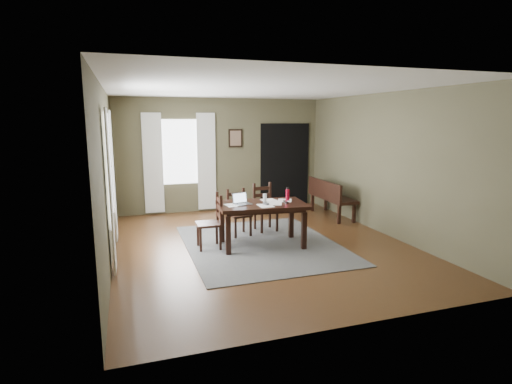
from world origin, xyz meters
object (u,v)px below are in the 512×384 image
object	(u,v)px
laptop	(241,201)
water_bottle	(288,194)
chair_back_left	(238,213)
bench	(329,195)
chair_end	(212,222)
chair_back_right	(265,208)
dining_table	(262,209)

from	to	relation	value
laptop	water_bottle	bearing A→B (deg)	-11.80
chair_back_left	bench	bearing A→B (deg)	9.38
chair_end	chair_back_right	world-z (taller)	chair_end
bench	laptop	distance (m)	2.95
bench	chair_back_right	bearing A→B (deg)	108.92
chair_back_left	chair_back_right	world-z (taller)	chair_back_right
chair_back_right	laptop	world-z (taller)	laptop
dining_table	laptop	size ratio (longest dim) A/B	4.74
chair_back_left	chair_back_right	xyz separation A→B (m)	(0.59, 0.17, 0.03)
chair_end	chair_back_left	size ratio (longest dim) A/B	1.07
dining_table	chair_back_right	distance (m)	1.04
chair_back_right	bench	size ratio (longest dim) A/B	0.63
bench	laptop	xyz separation A→B (m)	(-2.51, -1.51, 0.31)
chair_back_right	water_bottle	distance (m)	0.96
dining_table	chair_back_right	xyz separation A→B (m)	(0.39, 0.94, -0.21)
dining_table	bench	world-z (taller)	bench
dining_table	chair_end	size ratio (longest dim) A/B	1.67
dining_table	chair_back_left	bearing A→B (deg)	110.18
bench	water_bottle	distance (m)	2.23
chair_end	chair_back_right	bearing A→B (deg)	124.75
bench	chair_back_left	bearing A→B (deg)	108.18
chair_end	bench	world-z (taller)	chair_end
dining_table	laptop	world-z (taller)	laptop
chair_end	laptop	distance (m)	0.62
chair_back_left	water_bottle	xyz separation A→B (m)	(0.72, -0.69, 0.44)
chair_back_left	laptop	world-z (taller)	laptop
chair_back_right	bench	distance (m)	1.87
laptop	chair_back_right	bearing A→B (deg)	35.67
chair_end	water_bottle	world-z (taller)	water_bottle
chair_back_right	chair_back_left	bearing A→B (deg)	-169.59
dining_table	bench	bearing A→B (deg)	40.74
bench	water_bottle	size ratio (longest dim) A/B	6.26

